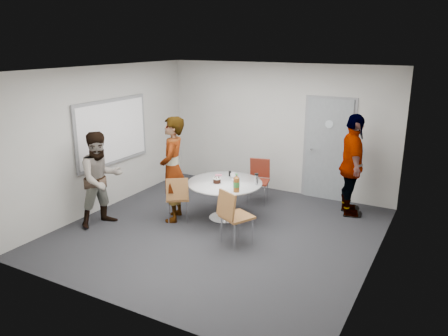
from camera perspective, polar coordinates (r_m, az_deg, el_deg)
The scene contains 15 objects.
floor at distance 7.52m, azimuth -0.57°, elevation -8.26°, with size 5.00×5.00×0.00m, color black.
ceiling at distance 6.85m, azimuth -0.63°, elevation 12.74°, with size 5.00×5.00×0.00m, color silver.
wall_back at distance 9.27m, azimuth 7.04°, elevation 5.15°, with size 5.00×5.00×0.00m, color #B0ADA7.
wall_left at distance 8.54m, azimuth -15.41°, elevation 3.72°, with size 5.00×5.00×0.00m, color #B0ADA7.
wall_right at distance 6.27m, azimuth 19.72°, elevation -1.13°, with size 5.00×5.00×0.00m, color #B0ADA7.
wall_front at distance 5.14m, azimuth -14.46°, elevation -4.48°, with size 5.00×5.00×0.00m, color #B0ADA7.
door at distance 8.98m, azimuth 13.44°, elevation 2.34°, with size 1.02×0.17×2.12m.
whiteboard at distance 8.63m, azimuth -14.35°, elevation 4.61°, with size 0.04×1.90×1.25m.
table at distance 7.80m, azimuth 0.23°, elevation -2.57°, with size 1.34×1.34×1.01m.
chair_near_left at distance 7.75m, azimuth -6.10°, elevation -3.49°, with size 0.57×0.58×0.85m.
chair_near_right at distance 6.82m, azimuth 1.08°, elevation -5.81°, with size 0.59×0.61×0.91m.
chair_far at distance 8.70m, azimuth 4.56°, elevation -1.08°, with size 0.50×0.53×0.88m.
person_main at distance 7.75m, azimuth -6.71°, elevation -0.18°, with size 0.69×0.45×1.88m, color #A5C6EA.
person_left at distance 7.81m, azimuth -15.75°, elevation -1.40°, with size 0.81×0.63×1.66m, color white.
person_right at distance 8.25m, azimuth 16.39°, elevation 0.31°, with size 1.11×0.46×1.89m, color black.
Camera 1 is at (3.36, -5.95, 3.13)m, focal length 35.00 mm.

